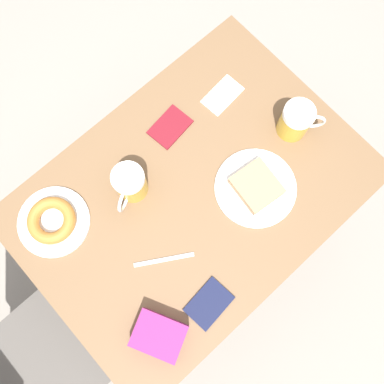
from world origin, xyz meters
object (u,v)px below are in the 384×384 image
(plate_with_donut, at_px, (52,221))
(beer_mug_left, at_px, (296,121))
(passport_near_edge, at_px, (209,304))
(passport_far_edge, at_px, (170,127))
(plate_with_cake, at_px, (256,187))
(beer_mug_center, at_px, (130,184))
(blue_pouch, at_px, (159,335))
(napkin_folded, at_px, (222,95))
(fork, at_px, (164,260))

(plate_with_donut, height_order, beer_mug_left, beer_mug_left)
(passport_near_edge, relative_size, passport_far_edge, 0.98)
(plate_with_cake, distance_m, beer_mug_center, 0.37)
(blue_pouch, bearing_deg, beer_mug_left, -75.42)
(blue_pouch, bearing_deg, napkin_folded, -56.61)
(plate_with_cake, relative_size, passport_far_edge, 1.81)
(plate_with_donut, distance_m, fork, 0.35)
(beer_mug_left, relative_size, passport_near_edge, 0.92)
(plate_with_donut, bearing_deg, napkin_folded, -93.18)
(plate_with_cake, height_order, napkin_folded, plate_with_cake)
(napkin_folded, xyz_separation_m, passport_far_edge, (0.03, 0.20, 0.00))
(plate_with_cake, xyz_separation_m, beer_mug_left, (0.06, -0.22, 0.05))
(beer_mug_center, relative_size, fork, 0.82)
(plate_with_cake, distance_m, plate_with_donut, 0.61)
(plate_with_cake, relative_size, plate_with_donut, 1.16)
(beer_mug_center, xyz_separation_m, passport_far_edge, (0.07, -0.22, -0.06))
(beer_mug_left, bearing_deg, fork, 93.80)
(plate_with_cake, height_order, plate_with_donut, same)
(plate_with_donut, height_order, napkin_folded, plate_with_donut)
(plate_with_cake, distance_m, passport_near_edge, 0.37)
(fork, relative_size, passport_far_edge, 1.15)
(napkin_folded, distance_m, passport_near_edge, 0.65)
(blue_pouch, bearing_deg, plate_with_cake, -75.93)
(beer_mug_left, bearing_deg, plate_with_donut, 70.15)
(beer_mug_center, xyz_separation_m, fork, (-0.22, 0.07, -0.06))
(fork, bearing_deg, napkin_folded, -61.12)
(fork, bearing_deg, plate_with_donut, 29.02)
(beer_mug_center, xyz_separation_m, blue_pouch, (-0.37, 0.21, -0.03))
(beer_mug_left, height_order, napkin_folded, beer_mug_left)
(napkin_folded, bearing_deg, beer_mug_center, 95.94)
(plate_with_donut, height_order, beer_mug_center, beer_mug_center)
(beer_mug_center, xyz_separation_m, passport_near_edge, (-0.40, 0.06, -0.06))
(plate_with_cake, xyz_separation_m, fork, (0.02, 0.35, -0.01))
(napkin_folded, relative_size, fork, 0.87)
(napkin_folded, distance_m, passport_far_edge, 0.20)
(passport_far_edge, bearing_deg, passport_near_edge, 150.08)
(fork, distance_m, blue_pouch, 0.21)
(plate_with_cake, relative_size, napkin_folded, 1.82)
(beer_mug_left, xyz_separation_m, passport_near_edge, (-0.22, 0.55, -0.06))
(fork, height_order, passport_far_edge, passport_far_edge)
(fork, height_order, passport_near_edge, passport_near_edge)
(plate_with_cake, bearing_deg, passport_near_edge, 114.78)
(plate_with_cake, relative_size, passport_near_edge, 1.84)
(napkin_folded, distance_m, fork, 0.55)
(blue_pouch, bearing_deg, passport_near_edge, -101.07)
(plate_with_donut, relative_size, fork, 1.37)
(beer_mug_left, height_order, fork, beer_mug_left)
(plate_with_donut, bearing_deg, passport_far_edge, -90.63)
(passport_far_edge, xyz_separation_m, blue_pouch, (-0.44, 0.43, 0.03))
(passport_near_edge, relative_size, blue_pouch, 0.80)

